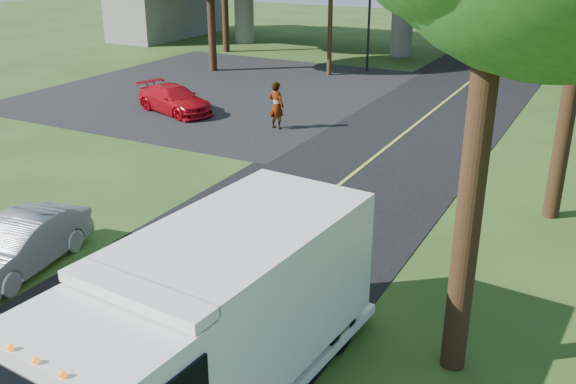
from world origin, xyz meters
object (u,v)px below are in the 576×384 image
Objects in this scene: step_van at (216,316)px; red_sedan at (175,99)px; pedestrian at (276,106)px; silver_sedan at (20,245)px; traffic_signal at (369,15)px.

red_sedan is at bearing 134.05° from step_van.
red_sedan is at bearing 8.23° from pedestrian.
silver_sedan is (-6.59, 1.60, -0.96)m from step_van.
red_sedan is at bearing 103.93° from silver_sedan.
traffic_signal is 2.69× the size of pedestrian.
pedestrian is (5.24, -0.14, 0.37)m from red_sedan.
pedestrian is at bearing -84.93° from traffic_signal.
silver_sedan is at bearing 101.80° from pedestrian.
traffic_signal is at bearing -75.17° from pedestrian.
traffic_signal is at bearing 84.29° from silver_sedan.
step_van is (8.21, -27.73, -1.61)m from traffic_signal.
step_van reaches higher than silver_sedan.
traffic_signal reaches higher than silver_sedan.
pedestrian is at bearing -73.62° from red_sedan.
silver_sedan is at bearing -138.91° from red_sedan.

